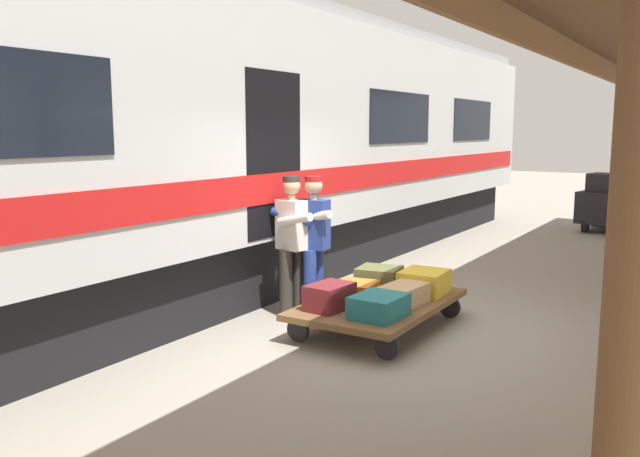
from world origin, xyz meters
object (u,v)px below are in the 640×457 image
object	(u,v)px
porter_in_overalls	(312,240)
baggage_tug	(612,203)
porter_by_door	(293,241)
suitcase_maroon_trunk	(330,297)
suitcase_tan_vintage	(403,295)
train_car	(183,144)
suitcase_yellow_case	(424,282)
suitcase_orange_carryall	(356,290)
suitcase_olive_duffel	(379,277)
suitcase_teal_softside	(379,306)
luggage_cart	(379,305)

from	to	relation	value
porter_in_overalls	baggage_tug	distance (m)	9.47
porter_by_door	suitcase_maroon_trunk	bearing A→B (deg)	147.49
suitcase_tan_vintage	porter_by_door	bearing A→B (deg)	2.33
train_car	suitcase_yellow_case	size ratio (longest dim) A/B	37.47
suitcase_orange_carryall	suitcase_olive_duffel	distance (m)	0.59
train_car	suitcase_teal_softside	distance (m)	3.66
suitcase_tan_vintage	suitcase_maroon_trunk	size ratio (longest dim) A/B	1.23
suitcase_tan_vintage	porter_in_overalls	world-z (taller)	porter_in_overalls
suitcase_tan_vintage	baggage_tug	world-z (taller)	baggage_tug
suitcase_orange_carryall	porter_in_overalls	bearing A→B (deg)	-9.39
porter_in_overalls	suitcase_tan_vintage	bearing A→B (deg)	174.98
suitcase_orange_carryall	suitcase_teal_softside	distance (m)	0.84
luggage_cart	suitcase_orange_carryall	distance (m)	0.33
suitcase_teal_softside	suitcase_yellow_case	xyz separation A→B (m)	(0.00, -1.18, 0.02)
luggage_cart	porter_in_overalls	world-z (taller)	porter_in_overalls
suitcase_tan_vintage	porter_in_overalls	xyz separation A→B (m)	(1.27, -0.11, 0.49)
suitcase_orange_carryall	porter_by_door	world-z (taller)	porter_by_door
luggage_cart	porter_by_door	distance (m)	1.30
suitcase_orange_carryall	suitcase_maroon_trunk	distance (m)	0.59
luggage_cart	porter_in_overalls	distance (m)	1.17
suitcase_teal_softside	baggage_tug	xyz separation A→B (m)	(-0.82, -9.94, 0.18)
train_car	porter_in_overalls	xyz separation A→B (m)	(-1.96, -0.11, -1.14)
suitcase_tan_vintage	suitcase_teal_softside	bearing A→B (deg)	90.00
suitcase_teal_softside	suitcase_tan_vintage	size ratio (longest dim) A/B	0.88
train_car	suitcase_yellow_case	distance (m)	3.65
porter_by_door	suitcase_orange_carryall	bearing A→B (deg)	-176.03
suitcase_olive_duffel	baggage_tug	bearing A→B (deg)	-99.15
suitcase_olive_duffel	porter_in_overalls	size ratio (longest dim) A/B	0.29
porter_by_door	suitcase_olive_duffel	bearing A→B (deg)	-142.18
suitcase_orange_carryall	suitcase_olive_duffel	size ratio (longest dim) A/B	0.90
suitcase_tan_vintage	porter_in_overalls	bearing A→B (deg)	-5.02
suitcase_teal_softside	porter_in_overalls	xyz separation A→B (m)	(1.27, -0.70, 0.48)
suitcase_tan_vintage	baggage_tug	distance (m)	9.38
suitcase_maroon_trunk	suitcase_orange_carryall	bearing A→B (deg)	-90.00
train_car	porter_by_door	world-z (taller)	train_car
suitcase_maroon_trunk	suitcase_yellow_case	bearing A→B (deg)	-116.64
suitcase_tan_vintage	suitcase_maroon_trunk	distance (m)	0.84
luggage_cart	suitcase_olive_duffel	bearing A→B (deg)	-63.36
suitcase_teal_softside	baggage_tug	bearing A→B (deg)	-94.70
suitcase_tan_vintage	suitcase_yellow_case	distance (m)	0.59
suitcase_teal_softside	suitcase_tan_vintage	world-z (taller)	suitcase_teal_softside
porter_in_overalls	baggage_tug	world-z (taller)	porter_in_overalls
suitcase_orange_carryall	baggage_tug	bearing A→B (deg)	-98.58
suitcase_teal_softside	suitcase_maroon_trunk	distance (m)	0.59
suitcase_maroon_trunk	suitcase_olive_duffel	bearing A→B (deg)	-90.00
porter_in_overalls	train_car	bearing A→B (deg)	3.24
suitcase_tan_vintage	porter_by_door	size ratio (longest dim) A/B	0.38
suitcase_olive_duffel	suitcase_teal_softside	bearing A→B (deg)	116.64
suitcase_tan_vintage	suitcase_yellow_case	size ratio (longest dim) A/B	1.17
luggage_cart	porter_by_door	xyz separation A→B (m)	(1.13, 0.06, 0.64)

